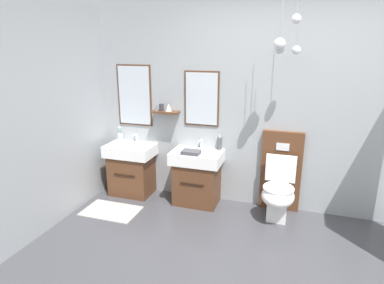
{
  "coord_description": "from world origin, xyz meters",
  "views": [
    {
      "loc": [
        0.18,
        -2.31,
        1.97
      ],
      "look_at": [
        -1.05,
        1.43,
        0.82
      ],
      "focal_mm": 30.9,
      "sensor_mm": 36.0,
      "label": 1
    }
  ],
  "objects": [
    {
      "name": "tap_on_left_sink",
      "position": [
        -1.91,
        1.6,
        0.77
      ],
      "size": [
        0.03,
        0.13,
        0.11
      ],
      "color": "silver",
      "rests_on": "vanity_sink_left"
    },
    {
      "name": "wall_back",
      "position": [
        -0.02,
        1.69,
        1.32
      ],
      "size": [
        4.95,
        0.6,
        2.63
      ],
      "color": "#999EA3",
      "rests_on": "ground"
    },
    {
      "name": "toothbrush_cup",
      "position": [
        -2.15,
        1.59,
        0.75
      ],
      "size": [
        0.07,
        0.07,
        0.2
      ],
      "color": "silver",
      "rests_on": "vanity_sink_left"
    },
    {
      "name": "toilet",
      "position": [
        0.04,
        1.43,
        0.38
      ],
      "size": [
        0.48,
        0.63,
        1.0
      ],
      "color": "#56331E",
      "rests_on": "ground"
    },
    {
      "name": "soap_dispenser",
      "position": [
        -0.73,
        1.6,
        0.78
      ],
      "size": [
        0.06,
        0.06,
        0.2
      ],
      "color": "#4C4C51",
      "rests_on": "vanity_sink_right"
    },
    {
      "name": "vanity_sink_left",
      "position": [
        -1.91,
        1.44,
        0.37
      ],
      "size": [
        0.63,
        0.45,
        0.7
      ],
      "color": "#56331E",
      "rests_on": "ground"
    },
    {
      "name": "bath_mat",
      "position": [
        -1.91,
        0.87,
        0.01
      ],
      "size": [
        0.68,
        0.44,
        0.01
      ],
      "primitive_type": "cube",
      "color": "#9E9993",
      "rests_on": "ground"
    },
    {
      "name": "folded_hand_towel",
      "position": [
        -1.02,
        1.32,
        0.72
      ],
      "size": [
        0.22,
        0.16,
        0.04
      ],
      "primitive_type": "cube",
      "color": "#47474C",
      "rests_on": "vanity_sink_right"
    },
    {
      "name": "wall_left",
      "position": [
        -2.41,
        0.0,
        1.32
      ],
      "size": [
        0.12,
        3.5,
        2.63
      ],
      "primitive_type": "cube",
      "color": "#999EA3",
      "rests_on": "ground"
    },
    {
      "name": "vanity_sink_right",
      "position": [
        -0.98,
        1.44,
        0.37
      ],
      "size": [
        0.63,
        0.45,
        0.7
      ],
      "color": "#56331E",
      "rests_on": "ground"
    },
    {
      "name": "tap_on_right_sink",
      "position": [
        -0.98,
        1.6,
        0.77
      ],
      "size": [
        0.03,
        0.13,
        0.11
      ],
      "color": "silver",
      "rests_on": "vanity_sink_right"
    }
  ]
}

